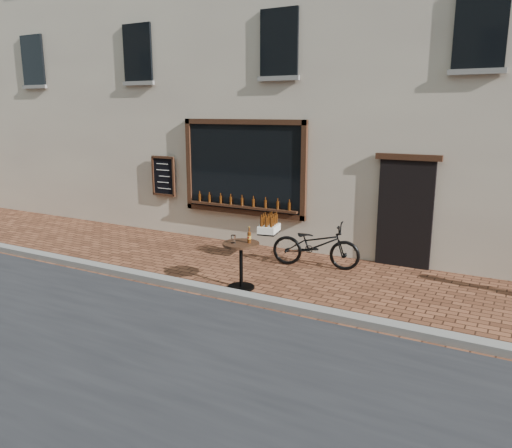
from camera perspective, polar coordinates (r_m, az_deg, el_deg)
The scene contains 5 objects.
ground at distance 8.45m, azimuth -2.04°, elevation -9.12°, with size 90.00×90.00×0.00m, color #4D2919.
kerb at distance 8.58m, azimuth -1.35°, elevation -8.32°, with size 90.00×0.25×0.12m, color slate.
shop_building at distance 13.94m, azimuth 12.53°, elevation 20.11°, with size 28.00×6.20×10.00m.
cargo_bicycle at distance 10.29m, azimuth 6.65°, elevation -2.30°, with size 2.16×0.95×1.02m.
bistro_table at distance 8.98m, azimuth -1.70°, elevation -3.66°, with size 0.66×0.66×1.14m.
Camera 1 is at (4.04, -6.72, 3.15)m, focal length 35.00 mm.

